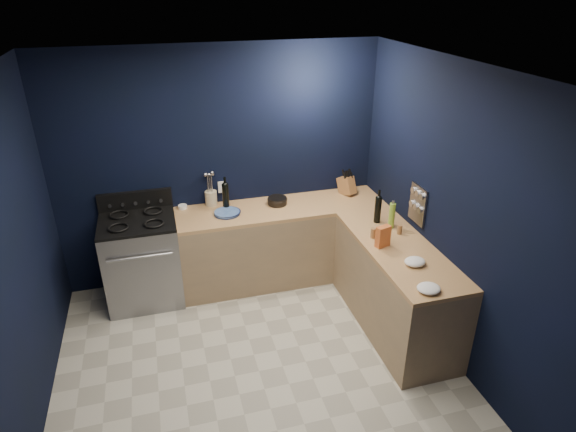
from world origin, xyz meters
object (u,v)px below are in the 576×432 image
object	(u,v)px
plate_stack	(227,213)
crouton_bag	(383,236)
utensil_crock	(211,198)
knife_block	(347,186)
gas_range	(143,261)

from	to	relation	value
plate_stack	crouton_bag	world-z (taller)	crouton_bag
utensil_crock	knife_block	xyz separation A→B (m)	(1.55, -0.11, 0.02)
crouton_bag	utensil_crock	bearing A→B (deg)	120.07
gas_range	plate_stack	xyz separation A→B (m)	(0.92, -0.01, 0.46)
gas_range	crouton_bag	world-z (taller)	crouton_bag
gas_range	knife_block	distance (m)	2.41
utensil_crock	knife_block	size ratio (longest dim) A/B	0.81
gas_range	knife_block	bearing A→B (deg)	3.82
plate_stack	knife_block	distance (m)	1.43
gas_range	crouton_bag	distance (m)	2.52
utensil_crock	gas_range	bearing A→B (deg)	-161.24
gas_range	knife_block	size ratio (longest dim) A/B	4.52
gas_range	utensil_crock	distance (m)	0.99
utensil_crock	knife_block	distance (m)	1.55
knife_block	crouton_bag	bearing A→B (deg)	-120.13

